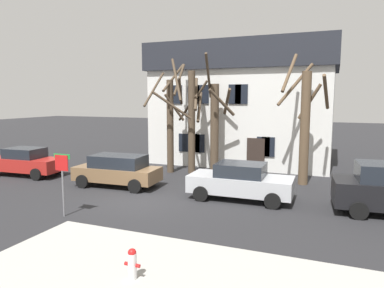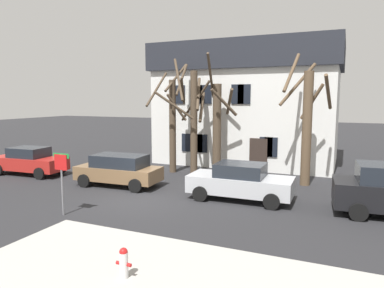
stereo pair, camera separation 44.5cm
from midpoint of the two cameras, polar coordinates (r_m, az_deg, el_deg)
The scene contains 12 objects.
ground_plane at distance 16.22m, azimuth -7.72°, elevation -8.97°, with size 120.00×120.00×0.00m, color #262628.
building_main at distance 25.91m, azimuth 9.56°, elevation 6.49°, with size 12.43×7.62×8.24m.
tree_bare_near at distance 21.64m, azimuth -2.47°, elevation 3.71°, with size 3.01×3.34×6.19m.
tree_bare_mid at distance 21.38m, azimuth 0.74°, elevation 4.89°, with size 2.67×2.79×7.09m.
tree_bare_far at distance 21.62m, azimuth 4.47°, elevation 3.27°, with size 2.84×2.66×5.84m.
tree_bare_end at distance 19.40m, azimuth 18.60°, elevation 3.44°, with size 2.68×2.66×6.95m.
car_red_sedan at distance 23.26m, azimuth -24.20°, elevation -2.50°, with size 4.63×2.18×1.64m.
car_brown_wagon at distance 18.81m, azimuth -11.02°, elevation -4.07°, with size 4.49×2.19×1.64m.
car_silver_sedan at distance 16.15m, azimuth 8.56°, elevation -5.99°, with size 4.65×2.15×1.66m.
fire_hydrant at distance 9.33m, azimuth -9.52°, elevation -18.26°, with size 0.42×0.22×0.77m.
street_sign_pole at distance 14.52m, azimuth -19.45°, elevation -4.26°, with size 0.76×0.07×2.44m.
bicycle_leaning at distance 22.41m, azimuth -7.62°, elevation -3.44°, with size 1.68×0.58×1.03m.
Camera 2 is at (8.34, -13.20, 4.53)m, focal length 33.15 mm.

